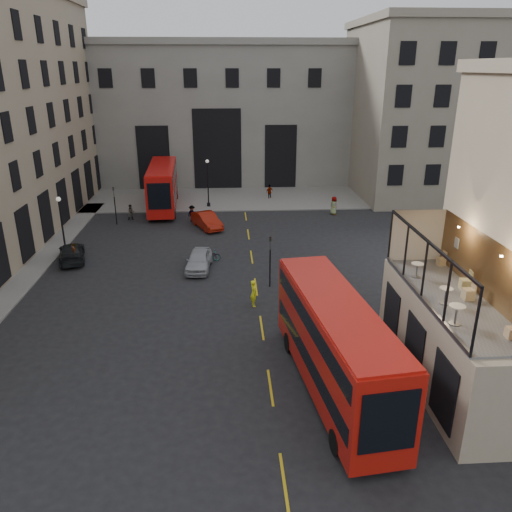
{
  "coord_description": "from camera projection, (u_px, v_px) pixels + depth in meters",
  "views": [
    {
      "loc": [
        -3.94,
        -20.54,
        14.74
      ],
      "look_at": [
        -2.09,
        10.33,
        3.0
      ],
      "focal_mm": 35.0,
      "sensor_mm": 36.0,
      "label": 1
    }
  ],
  "objects": [
    {
      "name": "traffic_light_far",
      "position": [
        115.0,
        201.0,
        49.05
      ],
      "size": [
        0.16,
        0.2,
        3.8
      ],
      "color": "black",
      "rests_on": "ground"
    },
    {
      "name": "gateway",
      "position": [
        217.0,
        110.0,
        65.79
      ],
      "size": [
        35.0,
        10.6,
        18.0
      ],
      "color": "gray",
      "rests_on": "ground"
    },
    {
      "name": "cafe_table_far",
      "position": [
        417.0,
        268.0,
        25.5
      ],
      "size": [
        0.62,
        0.62,
        0.77
      ],
      "color": "white",
      "rests_on": "cafe_floor"
    },
    {
      "name": "cafe_floor",
      "position": [
        452.0,
        299.0,
        23.37
      ],
      "size": [
        3.0,
        10.0,
        0.1
      ],
      "primitive_type": "cube",
      "color": "slate",
      "rests_on": "host_frontage"
    },
    {
      "name": "pedestrian_b",
      "position": [
        192.0,
        214.0,
        50.52
      ],
      "size": [
        1.17,
        1.23,
        1.67
      ],
      "primitive_type": "imported",
      "rotation": [
        0.0,
        0.0,
        0.87
      ],
      "color": "gray",
      "rests_on": "ground"
    },
    {
      "name": "bicycle",
      "position": [
        209.0,
        256.0,
        40.25
      ],
      "size": [
        1.81,
        0.72,
        0.93
      ],
      "primitive_type": "imported",
      "rotation": [
        0.0,
        0.0,
        1.63
      ],
      "color": "gray",
      "rests_on": "ground"
    },
    {
      "name": "ground",
      "position": [
        311.0,
        386.0,
        24.62
      ],
      "size": [
        140.0,
        140.0,
        0.0
      ],
      "primitive_type": "plane",
      "color": "black",
      "rests_on": "ground"
    },
    {
      "name": "pedestrian_e",
      "position": [
        74.0,
        255.0,
        39.24
      ],
      "size": [
        0.68,
        0.79,
        1.83
      ],
      "primitive_type": "imported",
      "rotation": [
        0.0,
        0.0,
        5.14
      ],
      "color": "gray",
      "rests_on": "ground"
    },
    {
      "name": "cafe_chair_c",
      "position": [
        465.0,
        284.0,
        24.21
      ],
      "size": [
        0.52,
        0.52,
        0.96
      ],
      "color": "tan",
      "rests_on": "cafe_floor"
    },
    {
      "name": "cafe_table_mid",
      "position": [
        446.0,
        293.0,
        22.67
      ],
      "size": [
        0.62,
        0.62,
        0.77
      ],
      "color": "beige",
      "rests_on": "cafe_floor"
    },
    {
      "name": "cafe_table_near",
      "position": [
        456.0,
        312.0,
        20.82
      ],
      "size": [
        0.68,
        0.68,
        0.86
      ],
      "color": "silver",
      "rests_on": "cafe_floor"
    },
    {
      "name": "cyclist",
      "position": [
        254.0,
        293.0,
        32.58
      ],
      "size": [
        0.55,
        0.73,
        1.81
      ],
      "primitive_type": "imported",
      "rotation": [
        0.0,
        0.0,
        1.76
      ],
      "color": "#FAFF1A",
      "rests_on": "ground"
    },
    {
      "name": "pedestrian_d",
      "position": [
        334.0,
        206.0,
        52.87
      ],
      "size": [
        1.02,
        1.14,
        1.96
      ],
      "primitive_type": "imported",
      "rotation": [
        0.0,
        0.0,
        2.11
      ],
      "color": "gray",
      "rests_on": "ground"
    },
    {
      "name": "street_lamp_a",
      "position": [
        63.0,
        233.0,
        39.62
      ],
      "size": [
        0.36,
        0.36,
        5.33
      ],
      "color": "black",
      "rests_on": "ground"
    },
    {
      "name": "bus_near",
      "position": [
        335.0,
        342.0,
        23.42
      ],
      "size": [
        4.11,
        12.1,
        4.73
      ],
      "color": "#B5140C",
      "rests_on": "ground"
    },
    {
      "name": "pavement_far",
      "position": [
        210.0,
        198.0,
        59.72
      ],
      "size": [
        40.0,
        12.0,
        0.12
      ],
      "primitive_type": "cube",
      "color": "slate",
      "rests_on": "ground"
    },
    {
      "name": "bus_far",
      "position": [
        163.0,
        184.0,
        54.61
      ],
      "size": [
        3.45,
        12.18,
        4.8
      ],
      "color": "red",
      "rests_on": "ground"
    },
    {
      "name": "cafe_chair_d",
      "position": [
        441.0,
        261.0,
        27.17
      ],
      "size": [
        0.45,
        0.45,
        0.79
      ],
      "color": "tan",
      "rests_on": "cafe_floor"
    },
    {
      "name": "car_c",
      "position": [
        72.0,
        252.0,
        40.34
      ],
      "size": [
        3.13,
        5.16,
        1.4
      ],
      "primitive_type": "imported",
      "rotation": [
        0.0,
        0.0,
        3.4
      ],
      "color": "black",
      "rests_on": "ground"
    },
    {
      "name": "cafe_chair_a",
      "position": [
        512.0,
        332.0,
        19.87
      ],
      "size": [
        0.42,
        0.42,
        0.83
      ],
      "color": "tan",
      "rests_on": "cafe_floor"
    },
    {
      "name": "car_b",
      "position": [
        207.0,
        220.0,
        48.49
      ],
      "size": [
        3.41,
        4.9,
        1.53
      ],
      "primitive_type": "imported",
      "rotation": [
        0.0,
        0.0,
        0.43
      ],
      "color": "#961709",
      "rests_on": "ground"
    },
    {
      "name": "building_right",
      "position": [
        426.0,
        106.0,
        59.35
      ],
      "size": [
        16.6,
        18.6,
        20.0
      ],
      "color": "gray",
      "rests_on": "ground"
    },
    {
      "name": "pedestrian_a",
      "position": [
        131.0,
        212.0,
        51.12
      ],
      "size": [
        0.87,
        0.73,
        1.59
      ],
      "primitive_type": "imported",
      "rotation": [
        0.0,
        0.0,
        0.18
      ],
      "color": "gray",
      "rests_on": "ground"
    },
    {
      "name": "pedestrian_c",
      "position": [
        270.0,
        192.0,
        59.15
      ],
      "size": [
        1.1,
        0.87,
        1.74
      ],
      "primitive_type": "imported",
      "rotation": [
        0.0,
        0.0,
        3.66
      ],
      "color": "gray",
      "rests_on": "ground"
    },
    {
      "name": "car_a",
      "position": [
        199.0,
        260.0,
        38.58
      ],
      "size": [
        2.14,
        4.55,
        1.51
      ],
      "primitive_type": "imported",
      "rotation": [
        0.0,
        0.0,
        -0.08
      ],
      "color": "#AAACB2",
      "rests_on": "ground"
    },
    {
      "name": "cafe_chair_b",
      "position": [
        469.0,
        293.0,
        23.16
      ],
      "size": [
        0.49,
        0.49,
        0.97
      ],
      "color": "tan",
      "rests_on": "cafe_floor"
    },
    {
      "name": "traffic_light_near",
      "position": [
        270.0,
        255.0,
        34.9
      ],
      "size": [
        0.16,
        0.2,
        3.8
      ],
      "color": "black",
      "rests_on": "ground"
    },
    {
      "name": "street_lamp_b",
      "position": [
        208.0,
        186.0,
        55.16
      ],
      "size": [
        0.36,
        0.36,
        5.33
      ],
      "color": "black",
      "rests_on": "ground"
    },
    {
      "name": "host_frontage",
      "position": [
        445.0,
        342.0,
        24.18
      ],
      "size": [
        3.0,
        11.0,
        4.5
      ],
      "primitive_type": "cube",
      "color": "tan",
      "rests_on": "ground"
    }
  ]
}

